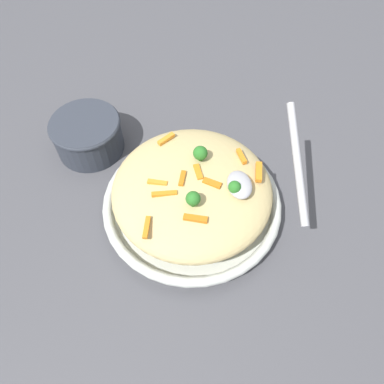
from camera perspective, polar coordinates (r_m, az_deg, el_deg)
name	(u,v)px	position (r m, az deg, el deg)	size (l,w,h in m)	color
ground_plane	(192,211)	(0.69, 0.00, -2.85)	(2.40, 2.40, 0.00)	#4C4C51
serving_bowl	(192,204)	(0.68, 0.00, -1.90)	(0.32, 0.32, 0.04)	silver
pasta_mound	(192,190)	(0.64, 0.00, 0.37)	(0.28, 0.27, 0.07)	#D1BA7A
carrot_piece_0	(183,181)	(0.60, -1.44, 1.71)	(0.03, 0.01, 0.01)	orange
carrot_piece_1	(198,172)	(0.62, 0.95, 3.04)	(0.03, 0.01, 0.01)	orange
carrot_piece_2	(157,182)	(0.61, -5.31, 1.46)	(0.03, 0.01, 0.01)	orange
carrot_piece_3	(195,219)	(0.57, 0.51, -4.11)	(0.04, 0.01, 0.01)	orange
carrot_piece_4	(259,173)	(0.63, 10.21, 2.88)	(0.04, 0.01, 0.01)	orange
carrot_piece_5	(166,139)	(0.67, -3.98, 8.11)	(0.03, 0.01, 0.01)	orange
carrot_piece_6	(164,194)	(0.59, -4.24, -0.26)	(0.04, 0.01, 0.01)	orange
carrot_piece_7	(212,183)	(0.60, 3.07, 1.37)	(0.03, 0.01, 0.01)	orange
carrot_piece_8	(241,156)	(0.65, 7.56, 5.45)	(0.03, 0.01, 0.01)	orange
carrot_piece_9	(147,227)	(0.57, -6.95, -5.38)	(0.04, 0.01, 0.01)	orange
broccoli_floret_0	(193,199)	(0.57, 0.17, -1.04)	(0.02, 0.02, 0.03)	#296820
broccoli_floret_1	(235,187)	(0.59, 6.52, 0.73)	(0.02, 0.02, 0.03)	#296820
broccoli_floret_2	(200,153)	(0.62, 1.28, 5.94)	(0.02, 0.02, 0.03)	#296820
serving_spoon	(262,176)	(0.60, 10.69, 2.37)	(0.18, 0.11, 0.10)	#B7B7BC
companion_bowl	(88,134)	(0.78, -15.67, 8.54)	(0.14, 0.14, 0.08)	#333842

